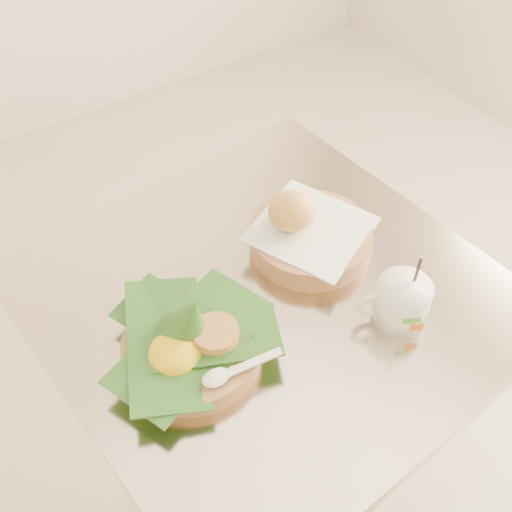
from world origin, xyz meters
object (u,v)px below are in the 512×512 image
coffee_mug (401,301)px  cafe_table (267,368)px  bread_basket (307,233)px  rice_basket (191,343)px

coffee_mug → cafe_table: bearing=133.6°
coffee_mug → bread_basket: bearing=97.7°
cafe_table → bread_basket: (0.12, 0.05, 0.25)m
rice_basket → cafe_table: bearing=13.2°
bread_basket → rice_basket: bearing=-162.0°
cafe_table → bread_basket: bearing=24.4°
bread_basket → coffee_mug: coffee_mug is taller
cafe_table → rice_basket: size_ratio=2.93×
cafe_table → rice_basket: 0.31m
bread_basket → coffee_mug: bearing=-82.3°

